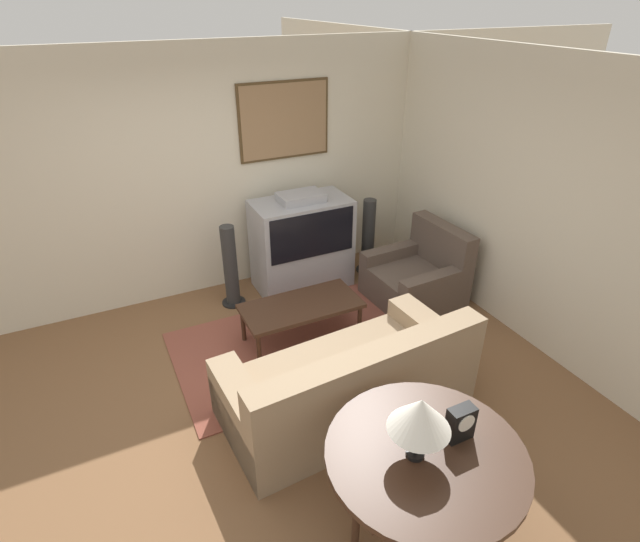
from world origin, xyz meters
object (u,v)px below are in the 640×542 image
speaker_tower_left (231,268)px  speaker_tower_right (368,238)px  armchair (417,278)px  table_lamp (420,415)px  mantel_clock (460,423)px  tv (302,243)px  console_table (426,460)px  couch (350,384)px  coffee_table (301,308)px

speaker_tower_left → speaker_tower_right: 1.75m
speaker_tower_left → speaker_tower_right: (1.75, 0.00, 0.00)m
armchair → speaker_tower_right: size_ratio=0.99×
table_lamp → speaker_tower_right: bearing=63.4°
table_lamp → mantel_clock: size_ratio=1.88×
tv → console_table: 3.26m
couch → armchair: 1.95m
coffee_table → mantel_clock: 2.24m
coffee_table → couch: bearing=-92.6°
armchair → coffee_table: armchair is taller
armchair → table_lamp: bearing=-39.4°
tv → couch: bearing=-103.7°
speaker_tower_right → coffee_table: bearing=-144.2°
couch → console_table: 1.20m
coffee_table → speaker_tower_left: (-0.42, 0.96, 0.07)m
speaker_tower_left → speaker_tower_right: bearing=0.0°
mantel_clock → speaker_tower_left: size_ratio=0.24×
couch → coffee_table: couch is taller
couch → speaker_tower_left: 2.07m
speaker_tower_left → coffee_table: bearing=-66.5°
couch → mantel_clock: mantel_clock is taller
couch → table_lamp: bearing=76.4°
console_table → speaker_tower_left: (-0.24, 3.16, -0.22)m
tv → coffee_table: tv is taller
tv → armchair: bearing=-39.9°
speaker_tower_left → couch: bearing=-79.7°
couch → table_lamp: 1.36m
tv → table_lamp: (-0.70, -3.19, 0.50)m
armchair → coffee_table: size_ratio=0.81×
coffee_table → console_table: (-0.17, -2.20, 0.28)m
tv → mantel_clock: tv is taller
console_table → mantel_clock: size_ratio=5.23×
table_lamp → mantel_clock: table_lamp is taller
couch → mantel_clock: (0.12, -1.12, 0.55)m
table_lamp → couch: bearing=80.0°
tv → console_table: tv is taller
speaker_tower_left → mantel_clock: bearing=-81.2°
tv → table_lamp: size_ratio=2.68×
console_table → speaker_tower_left: speaker_tower_left is taller
armchair → coffee_table: 1.50m
coffee_table → speaker_tower_right: 1.64m
tv → mantel_clock: bearing=-96.9°
tv → table_lamp: 3.30m
armchair → speaker_tower_right: bearing=-171.6°
coffee_table → table_lamp: table_lamp is taller
tv → couch: 2.15m
tv → table_lamp: bearing=-102.4°
tv → speaker_tower_left: 0.88m
armchair → console_table: 2.89m
speaker_tower_left → console_table: bearing=-85.6°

